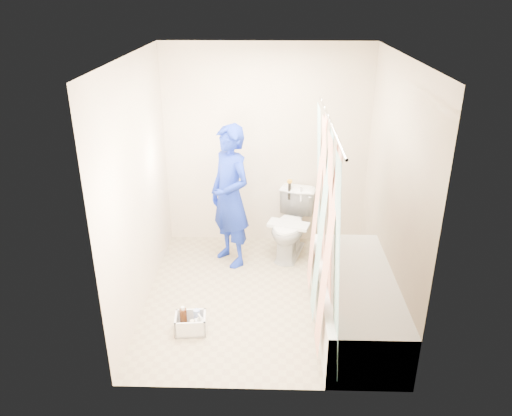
{
  "coord_description": "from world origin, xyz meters",
  "views": [
    {
      "loc": [
        0.04,
        -4.34,
        2.94
      ],
      "look_at": [
        -0.09,
        0.23,
        0.9
      ],
      "focal_mm": 35.0,
      "sensor_mm": 36.0,
      "label": 1
    }
  ],
  "objects_px": {
    "bathtub": "(355,300)",
    "cleaning_caddy": "(192,324)",
    "toilet": "(291,225)",
    "plumber": "(230,197)"
  },
  "relations": [
    {
      "from": "bathtub",
      "to": "cleaning_caddy",
      "type": "xyz_separation_m",
      "value": [
        -1.51,
        -0.16,
        -0.19
      ]
    },
    {
      "from": "bathtub",
      "to": "toilet",
      "type": "xyz_separation_m",
      "value": [
        -0.55,
        1.33,
        0.11
      ]
    },
    {
      "from": "toilet",
      "to": "plumber",
      "type": "bearing_deg",
      "value": -148.71
    },
    {
      "from": "plumber",
      "to": "cleaning_caddy",
      "type": "xyz_separation_m",
      "value": [
        -0.27,
        -1.31,
        -0.73
      ]
    },
    {
      "from": "plumber",
      "to": "cleaning_caddy",
      "type": "relative_size",
      "value": 5.34
    },
    {
      "from": "cleaning_caddy",
      "to": "toilet",
      "type": "bearing_deg",
      "value": 51.65
    },
    {
      "from": "bathtub",
      "to": "plumber",
      "type": "height_order",
      "value": "plumber"
    },
    {
      "from": "toilet",
      "to": "plumber",
      "type": "xyz_separation_m",
      "value": [
        -0.69,
        -0.18,
        0.43
      ]
    },
    {
      "from": "bathtub",
      "to": "toilet",
      "type": "height_order",
      "value": "toilet"
    },
    {
      "from": "bathtub",
      "to": "plumber",
      "type": "xyz_separation_m",
      "value": [
        -1.24,
        1.15,
        0.54
      ]
    }
  ]
}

